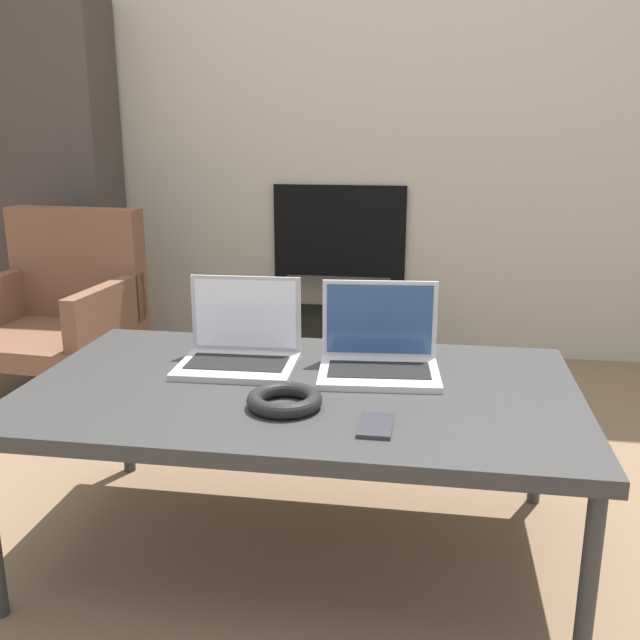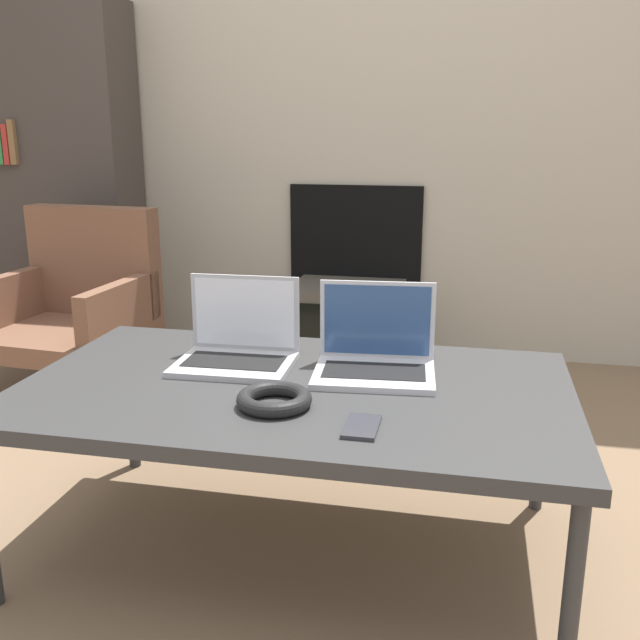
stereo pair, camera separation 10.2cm
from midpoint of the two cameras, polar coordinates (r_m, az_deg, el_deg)
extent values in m
plane|color=#7A6047|center=(1.85, -3.88, -19.98)|extent=(14.00, 14.00, 0.00)
cube|color=#B7AD99|center=(3.40, 3.27, 19.20)|extent=(7.00, 0.06, 2.60)
cube|color=black|center=(3.43, 0.69, 4.08)|extent=(0.63, 0.03, 0.80)
cube|color=#333333|center=(1.75, -3.24, -5.75)|extent=(1.33, 0.79, 0.04)
cylinder|color=#333333|center=(1.53, 18.78, -19.63)|extent=(0.04, 0.04, 0.42)
cylinder|color=#333333|center=(2.34, -16.52, -6.83)|extent=(0.04, 0.04, 0.42)
cylinder|color=#333333|center=(2.14, 15.78, -8.87)|extent=(0.04, 0.04, 0.42)
cube|color=#B2B2B7|center=(1.86, -8.19, -3.65)|extent=(0.31, 0.24, 0.02)
cube|color=black|center=(1.86, -8.20, -3.39)|extent=(0.26, 0.14, 0.00)
cube|color=#B2B2B7|center=(1.94, -7.44, 0.52)|extent=(0.30, 0.02, 0.21)
cube|color=white|center=(1.93, -7.48, 0.48)|extent=(0.28, 0.01, 0.18)
cube|color=silver|center=(1.79, 3.11, -4.28)|extent=(0.32, 0.26, 0.02)
cube|color=black|center=(1.79, 3.11, -4.01)|extent=(0.26, 0.15, 0.00)
cube|color=silver|center=(1.87, 3.23, 0.07)|extent=(0.30, 0.03, 0.21)
cube|color=#2D4C7F|center=(1.86, 3.22, 0.03)|extent=(0.27, 0.03, 0.18)
torus|color=black|center=(1.60, -4.69, -6.40)|extent=(0.17, 0.17, 0.04)
cube|color=#333338|center=(1.50, 2.51, -8.46)|extent=(0.07, 0.12, 0.01)
cube|color=#4C473D|center=(3.27, 0.13, -0.35)|extent=(0.50, 0.41, 0.37)
cube|color=black|center=(3.08, -0.48, -1.39)|extent=(0.41, 0.01, 0.29)
cube|color=brown|center=(3.06, -21.69, -1.54)|extent=(0.63, 0.62, 0.08)
cube|color=brown|center=(3.20, -19.73, 4.32)|extent=(0.59, 0.15, 0.46)
cube|color=brown|center=(2.89, -17.68, 0.73)|extent=(0.10, 0.52, 0.20)
cylinder|color=#4C3828|center=(2.79, -19.56, -5.92)|extent=(0.04, 0.04, 0.20)
cylinder|color=#4C3828|center=(3.42, -22.97, -2.40)|extent=(0.04, 0.04, 0.20)
cylinder|color=#4C3828|center=(3.19, -15.53, -2.94)|extent=(0.04, 0.04, 0.20)
cube|color=#3F3833|center=(3.73, -22.82, 10.19)|extent=(0.80, 0.30, 1.62)
camera|label=1|loc=(0.05, -91.46, -0.40)|focal=40.00mm
camera|label=2|loc=(0.05, 88.54, 0.40)|focal=40.00mm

